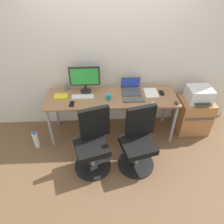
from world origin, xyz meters
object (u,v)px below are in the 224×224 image
Objects in this scene: printer at (199,94)px; office_chair_right at (138,141)px; office_chair_left at (93,143)px; water_bottle_on_floor at (36,140)px; side_cabinet at (193,115)px; coffee_mug at (108,97)px; desktop_monitor at (85,78)px; open_laptop at (131,88)px.

office_chair_right is at bearing -146.65° from printer.
office_chair_left is 0.64m from office_chair_right.
office_chair_left is at bearing -22.97° from water_bottle_on_floor.
water_bottle_on_floor is at bearing -173.21° from printer.
office_chair_right is 1.55× the size of side_cabinet.
printer is 1.49m from coffee_mug.
desktop_monitor reaches higher than coffee_mug.
office_chair_left is at bearing -179.93° from office_chair_right.
side_cabinet is 2.70m from water_bottle_on_floor.
office_chair_left is at bearing -157.50° from printer.
coffee_mug is (1.19, 0.20, 0.66)m from water_bottle_on_floor.
open_laptop is (-1.11, 0.10, 0.51)m from side_cabinet.
open_laptop is at bearing 52.96° from office_chair_left.
side_cabinet is (1.09, 0.72, -0.12)m from office_chair_right.
side_cabinet is at bearing 90.00° from printer.
water_bottle_on_floor is at bearing 165.89° from office_chair_right.
water_bottle_on_floor is 1.28m from desktop_monitor.
coffee_mug is (-0.40, 0.60, 0.38)m from office_chair_right.
office_chair_left is 1.00× the size of office_chair_right.
office_chair_right is 1.28m from desktop_monitor.
office_chair_left reaches higher than side_cabinet.
printer is at bearing 6.79° from water_bottle_on_floor.
office_chair_left is 1.04m from desktop_monitor.
office_chair_left is 10.22× the size of coffee_mug.
coffee_mug is at bearing -175.58° from printer.
water_bottle_on_floor is 1.75m from open_laptop.
water_bottle_on_floor is (-0.94, 0.40, -0.28)m from office_chair_left.
desktop_monitor is at bearing 177.76° from open_laptop.
open_laptop is at bearing 174.60° from side_cabinet.
office_chair_right is (0.64, 0.00, 0.00)m from office_chair_left.
office_chair_left reaches higher than printer.
coffee_mug is at bearing 9.72° from water_bottle_on_floor.
desktop_monitor reaches higher than water_bottle_on_floor.
open_laptop is (0.62, 0.82, 0.39)m from office_chair_left.
water_bottle_on_floor is (-2.68, -0.32, -0.58)m from printer.
desktop_monitor reaches higher than printer.
coffee_mug is at bearing -149.51° from open_laptop.
desktop_monitor is at bearing 145.19° from coffee_mug.
printer is 4.35× the size of coffee_mug.
desktop_monitor is (-0.11, 0.85, 0.58)m from office_chair_left.
office_chair_left is 1.55× the size of side_cabinet.
office_chair_left is 0.75m from coffee_mug.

